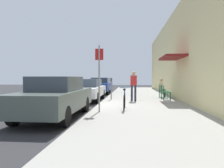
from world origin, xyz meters
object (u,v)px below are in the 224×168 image
Objects in this scene: bicycle_0 at (124,101)px; cafe_chair_1 at (163,91)px; cafe_chair_2 at (161,90)px; pedestrian_standing at (134,84)px; parking_meter at (111,87)px; street_sign at (99,73)px; parked_car_2 at (101,85)px; cafe_chair_0 at (166,92)px; seated_patron_2 at (162,87)px; parked_car_1 at (87,89)px; parked_car_0 at (56,97)px.

bicycle_0 reaches higher than cafe_chair_1.
cafe_chair_2 is 3.30m from pedestrian_standing.
street_sign is (-0.05, -4.49, 0.75)m from parking_meter.
street_sign is 2.99× the size of cafe_chair_2.
parking_meter is at bearing 150.57° from pedestrian_standing.
parking_meter is at bearing -75.66° from parked_car_2.
street_sign is at bearing -144.08° from bicycle_0.
street_sign reaches higher than cafe_chair_0.
cafe_chair_0 is (2.35, 3.83, 0.14)m from bicycle_0.
cafe_chair_1 is at bearing -93.70° from seated_patron_2.
pedestrian_standing is (0.43, 3.03, 0.64)m from bicycle_0.
parked_car_2 is 5.06× the size of cafe_chair_0.
cafe_chair_0 and cafe_chair_2 have the same top height.
seated_patron_2 is at bearing -9.95° from cafe_chair_2.
parked_car_1 is 1.69× the size of street_sign.
parked_car_0 is at bearing -124.69° from seated_patron_2.
street_sign is 1.66m from bicycle_0.
parking_meter reaches higher than bicycle_0.
parking_meter is 1.52× the size of cafe_chair_1.
parked_car_1 is at bearing -90.00° from parked_car_2.
parked_car_0 is 2.57× the size of bicycle_0.
seated_patron_2 is at bearing 66.92° from bicycle_0.
seated_patron_2 is (4.88, 1.53, 0.10)m from parked_car_1.
seated_patron_2 is (3.33, 1.87, -0.07)m from parking_meter.
street_sign is 5.70m from cafe_chair_0.
cafe_chair_0 is (4.82, -6.03, -0.13)m from parked_car_2.
parking_meter is at bearing -150.69° from seated_patron_2.
cafe_chair_0 is 1.84m from cafe_chair_2.
cafe_chair_2 is at bearing -40.99° from parked_car_2.
cafe_chair_2 is (4.82, 1.54, -0.09)m from parked_car_1.
street_sign reaches higher than pedestrian_standing.
cafe_chair_0 is at bearing -3.59° from parked_car_1.
parking_meter is 1.52× the size of cafe_chair_0.
cafe_chair_1 is 0.96m from seated_patron_2.
pedestrian_standing is at bearing -29.43° from parking_meter.
seated_patron_2 is at bearing 62.02° from street_sign.
cafe_chair_0 is 2.14m from pedestrian_standing.
parked_car_1 is 5.06× the size of cafe_chair_1.
seated_patron_2 is 0.76× the size of pedestrian_standing.
parked_car_0 reaches higher than cafe_chair_1.
street_sign reaches higher than cafe_chair_2.
parked_car_0 is at bearing -90.00° from parked_car_2.
parked_car_1 is 5.72m from parked_car_2.
parked_car_2 is 10.16m from bicycle_0.
street_sign reaches higher than bicycle_0.
cafe_chair_0 is 0.67× the size of seated_patron_2.
parked_car_1 is 5.14m from street_sign.
bicycle_0 is at bearing -113.08° from seated_patron_2.
parked_car_1 is 3.13m from pedestrian_standing.
parking_meter is 1.56m from pedestrian_standing.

